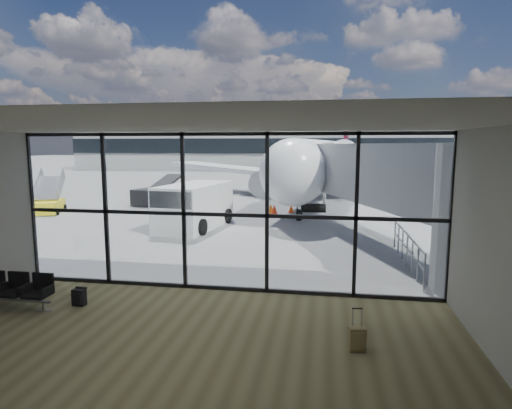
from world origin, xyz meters
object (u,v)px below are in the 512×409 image
(mobile_stairs, at_px, (48,205))
(seating_row, at_px, (16,288))
(suitcase, at_px, (357,339))
(airliner, at_px, (330,162))
(service_van, at_px, (194,206))
(belt_loader, at_px, (155,195))
(backpack, at_px, (79,297))

(mobile_stairs, bearing_deg, seating_row, -77.90)
(suitcase, height_order, mobile_stairs, mobile_stairs)
(airliner, distance_m, service_van, 17.58)
(airliner, relative_size, mobile_stairs, 10.30)
(service_van, relative_size, mobile_stairs, 1.59)
(service_van, bearing_deg, mobile_stairs, 170.60)
(service_van, xyz_separation_m, belt_loader, (-5.33, 7.94, -0.46))
(seating_row, distance_m, belt_loader, 19.34)
(seating_row, bearing_deg, airliner, 72.82)
(airliner, bearing_deg, seating_row, -99.25)
(suitcase, height_order, airliner, airliner)
(backpack, height_order, belt_loader, belt_loader)
(service_van, bearing_deg, suitcase, -51.26)
(backpack, xyz_separation_m, mobile_stairs, (-10.56, 13.77, 0.29))
(service_van, xyz_separation_m, mobile_stairs, (-10.29, 3.15, -0.62))
(suitcase, bearing_deg, mobile_stairs, 130.75)
(seating_row, xyz_separation_m, mobile_stairs, (-9.03, 14.12, 0.02))
(seating_row, relative_size, service_van, 0.38)
(seating_row, bearing_deg, backpack, 12.20)
(airliner, height_order, mobile_stairs, airliner)
(belt_loader, bearing_deg, airliner, 48.06)
(suitcase, relative_size, airliner, 0.03)
(backpack, relative_size, mobile_stairs, 0.14)
(seating_row, height_order, service_van, service_van)
(backpack, distance_m, belt_loader, 19.39)
(suitcase, bearing_deg, airliner, 82.47)
(airliner, bearing_deg, suitcase, -81.81)
(belt_loader, xyz_separation_m, mobile_stairs, (-4.96, -4.79, -0.15))
(seating_row, height_order, mobile_stairs, mobile_stairs)
(backpack, height_order, service_van, service_van)
(airliner, relative_size, belt_loader, 7.60)
(backpack, distance_m, service_van, 10.66)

